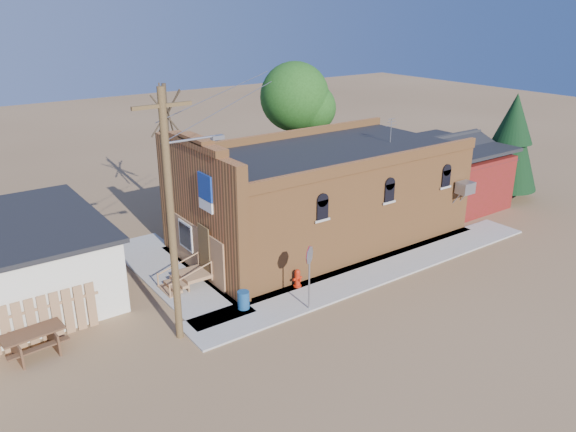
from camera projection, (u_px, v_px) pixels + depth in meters
ground at (368, 288)px, 24.04m from camera, size 120.00×120.00×0.00m
sidewalk_south at (378, 270)px, 25.53m from camera, size 19.00×2.20×0.08m
sidewalk_west at (172, 274)px, 25.16m from camera, size 2.60×10.00×0.08m
brick_bar at (319, 196)px, 28.30m from camera, size 16.40×7.97×6.30m
red_shed at (447, 167)px, 33.71m from camera, size 5.40×6.40×4.30m
wood_fence at (26, 324)px, 19.63m from camera, size 5.20×0.10×1.80m
utility_pole at (172, 214)px, 18.84m from camera, size 3.12×0.26×9.00m
tree_bare_near at (166, 112)px, 30.21m from camera, size 2.80×2.80×7.65m
tree_leafy at (295, 97)px, 35.51m from camera, size 4.40×4.40×8.15m
evergreen_tree at (512, 139)px, 34.24m from camera, size 3.60×3.60×6.50m
fire_hydrant at (297, 278)px, 23.85m from camera, size 0.46×0.43×0.80m
stop_sign at (309, 261)px, 21.55m from camera, size 0.62×0.48×2.67m
trash_barrel at (243, 300)px, 22.13m from camera, size 0.60×0.60×0.73m
picnic_table at (33, 339)px, 19.33m from camera, size 2.16×1.70×0.85m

